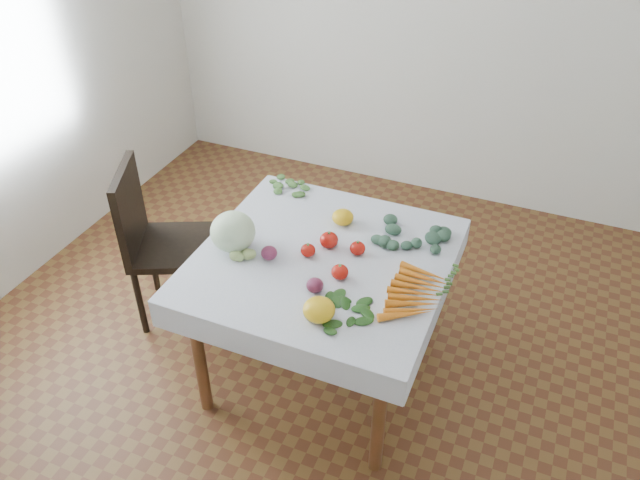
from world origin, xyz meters
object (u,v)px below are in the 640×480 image
object	(u,v)px
chair	(154,235)
cabbage	(233,232)
heirloom_back	(343,217)
table	(323,274)
carrot_bunch	(416,293)

from	to	relation	value
chair	cabbage	size ratio (longest dim) A/B	4.53
heirloom_back	table	bearing A→B (deg)	-87.35
heirloom_back	carrot_bunch	bearing A→B (deg)	-38.48
heirloom_back	carrot_bunch	xyz separation A→B (m)	(0.48, -0.38, -0.02)
table	chair	distance (m)	1.03
table	carrot_bunch	size ratio (longest dim) A/B	2.50
carrot_bunch	table	bearing A→B (deg)	168.40
chair	heirloom_back	world-z (taller)	chair
table	heirloom_back	bearing A→B (deg)	92.65
chair	cabbage	distance (m)	0.71
chair	cabbage	world-z (taller)	cabbage
chair	cabbage	xyz separation A→B (m)	(0.61, -0.18, 0.31)
cabbage	carrot_bunch	distance (m)	0.88
chair	heirloom_back	bearing A→B (deg)	11.35
chair	carrot_bunch	xyz separation A→B (m)	(1.49, -0.18, 0.23)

